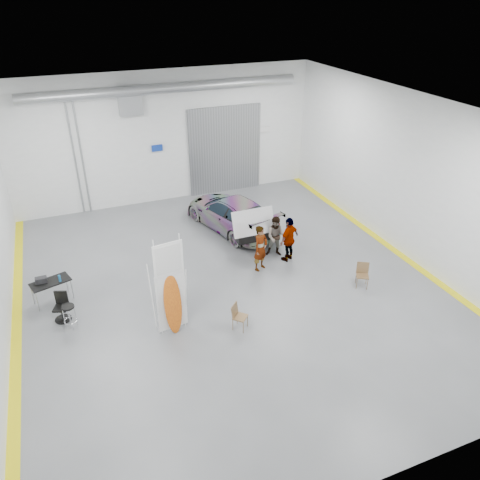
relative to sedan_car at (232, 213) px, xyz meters
name	(u,v)px	position (x,y,z in m)	size (l,w,h in m)	color
ground	(230,285)	(-1.60, -3.97, -0.71)	(16.00, 16.00, 0.00)	slate
room_shell	(212,152)	(-1.36, -1.75, 3.37)	(14.02, 16.18, 6.01)	silver
sedan_car	(232,213)	(0.00, 0.00, 0.00)	(1.99, 4.88, 1.42)	silver
person_a	(261,248)	(-0.19, -3.41, 0.16)	(0.63, 0.42, 1.74)	#8A664B
person_b	(276,237)	(0.77, -2.74, 0.10)	(0.79, 0.61, 1.62)	slate
person_c	(289,239)	(1.06, -3.21, 0.17)	(1.02, 0.42, 1.76)	#915930
surfboard_display	(170,296)	(-4.04, -5.65, 0.60)	(0.91, 0.33, 3.22)	white
folding_chair_near	(240,321)	(-2.13, -6.26, -0.45)	(0.55, 0.63, 0.84)	brown
folding_chair_far	(362,280)	(2.59, -5.75, -0.44)	(0.55, 0.60, 0.86)	brown
shop_stool	(70,317)	(-6.87, -4.30, -0.32)	(0.40, 0.40, 0.79)	black
work_table	(48,282)	(-7.37, -2.69, 0.06)	(1.34, 0.94, 1.00)	gray
office_chair	(61,308)	(-7.09, -3.79, -0.29)	(0.53, 0.56, 0.94)	black
trunk_lid	(252,219)	(0.00, -2.19, 0.73)	(1.65, 1.00, 0.04)	silver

